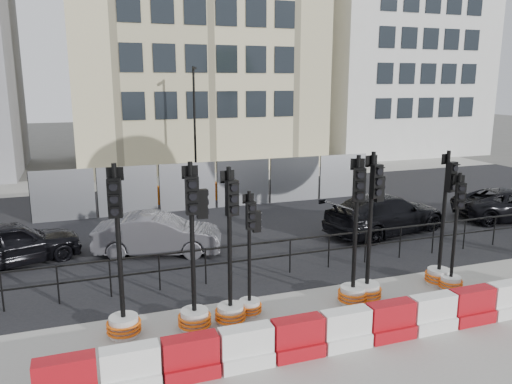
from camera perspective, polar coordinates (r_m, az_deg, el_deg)
name	(u,v)px	position (r m, az deg, el deg)	size (l,w,h in m)	color
ground	(308,290)	(13.12, 6.00, -11.08)	(120.00, 120.00, 0.00)	#51514C
sidewalk_near	(373,347)	(10.78, 13.19, -16.84)	(40.00, 6.00, 0.02)	gray
road	(230,220)	(19.30, -2.98, -3.21)	(40.00, 14.00, 0.03)	black
sidewalk_far	(183,178)	(27.82, -8.31, 1.54)	(40.00, 4.00, 0.02)	gray
building_cream	(191,21)	(33.81, -7.44, 18.79)	(15.00, 10.06, 18.00)	beige
building_white	(391,43)	(39.75, 15.16, 16.07)	(12.00, 9.06, 16.00)	silver
kerb_railing	(290,250)	(13.88, 3.93, -6.64)	(18.00, 0.04, 1.00)	black
heras_fencing	(201,189)	(21.55, -6.32, 0.32)	(14.33, 1.72, 2.00)	gray
lamp_post_far	(195,121)	(26.51, -7.02, 8.05)	(0.12, 0.56, 6.00)	black
barrier_row	(368,326)	(10.76, 12.69, -14.72)	(12.55, 0.50, 0.80)	#B7100E
traffic_signal_a	(122,303)	(10.92, -15.04, -12.13)	(0.73, 0.73, 3.68)	silver
traffic_signal_b	(195,292)	(10.87, -7.04, -11.24)	(0.72, 0.72, 3.66)	silver
traffic_signal_c	(231,293)	(11.11, -2.93, -11.44)	(0.69, 0.69, 3.51)	silver
traffic_signal_d	(250,286)	(11.50, -0.69, -10.74)	(0.57, 0.57, 2.91)	silver
traffic_signal_e	(354,275)	(12.22, 11.10, -9.27)	(0.71, 0.71, 3.61)	silver
traffic_signal_f	(369,267)	(12.44, 12.75, -8.34)	(0.72, 0.72, 3.66)	silver
traffic_signal_g	(452,267)	(13.73, 21.50, -7.97)	(0.60, 0.60, 3.07)	silver
traffic_signal_h	(440,258)	(13.96, 20.33, -7.11)	(0.70, 0.70, 3.56)	silver
car_a	(11,243)	(16.16, -26.24, -5.28)	(4.15, 2.68, 1.31)	black
car_b	(158,234)	(15.71, -11.12, -4.77)	(4.07, 2.42, 1.27)	#4B4A4F
car_c	(385,214)	(18.13, 14.58, -2.40)	(5.11, 2.96, 1.39)	black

